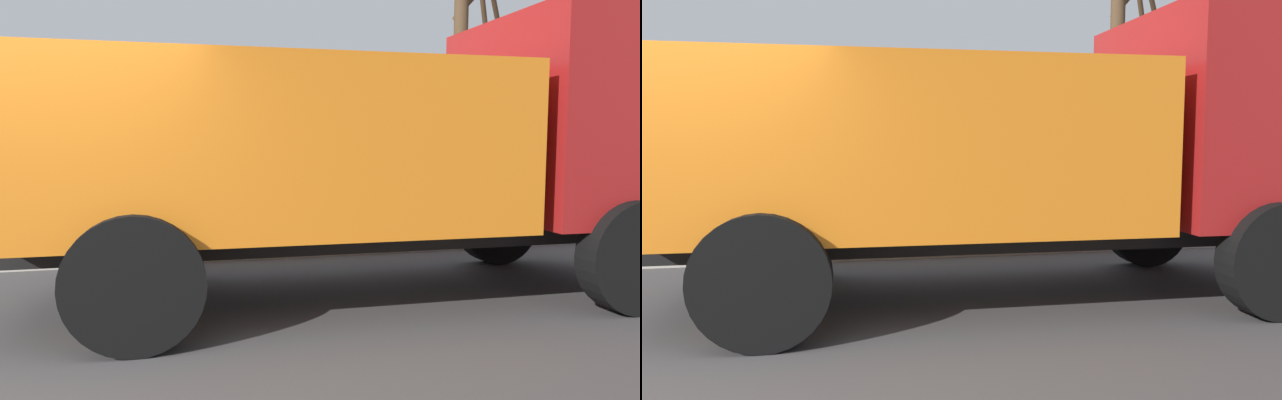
% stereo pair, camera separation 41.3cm
% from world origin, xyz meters
% --- Properties ---
extents(ground_plane, '(80.00, 80.00, 0.00)m').
position_xyz_m(ground_plane, '(0.00, 0.00, 0.00)').
color(ground_plane, '#423F3F').
extents(sidewalk_curb, '(36.00, 5.00, 0.15)m').
position_xyz_m(sidewalk_curb, '(0.00, 6.50, 0.07)').
color(sidewalk_curb, '#BCB7AD').
rests_on(sidewalk_curb, ground).
extents(fire_hydrant, '(0.23, 0.53, 0.78)m').
position_xyz_m(fire_hydrant, '(0.07, 5.08, 0.57)').
color(fire_hydrant, yellow).
rests_on(fire_hydrant, sidewalk_curb).
extents(loose_tire, '(1.06, 0.44, 1.05)m').
position_xyz_m(loose_tire, '(0.26, 4.64, 0.67)').
color(loose_tire, black).
rests_on(loose_tire, sidewalk_curb).
extents(dump_truck_orange, '(7.02, 2.85, 3.00)m').
position_xyz_m(dump_truck_orange, '(3.17, 1.75, 1.61)').
color(dump_truck_orange, orange).
rests_on(dump_truck_orange, ground).
extents(bare_tree, '(0.91, 1.46, 4.96)m').
position_xyz_m(bare_tree, '(6.07, 5.57, 2.77)').
color(bare_tree, '#4C3823').
rests_on(bare_tree, sidewalk_curb).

